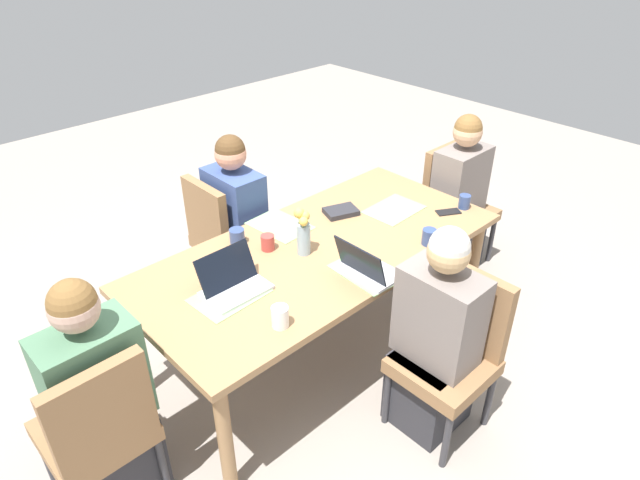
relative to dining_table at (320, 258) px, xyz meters
name	(u,v)px	position (x,y,z in m)	size (l,w,h in m)	color
ground_plane	(320,346)	(0.00, 0.00, -0.67)	(10.00, 10.00, 0.00)	gray
dining_table	(320,258)	(0.00, 0.00, 0.00)	(2.15, 1.01, 0.74)	#9E754C
chair_head_left_left_near	(98,427)	(-1.41, -0.11, -0.17)	(0.44, 0.44, 0.90)	olive
person_head_left_left_near	(103,406)	(-1.35, -0.03, -0.15)	(0.40, 0.36, 1.19)	#2D2D33
chair_far_left_mid	(223,234)	(-0.09, 0.86, -0.17)	(0.44, 0.44, 0.90)	olive
person_far_left_mid	(237,229)	(-0.01, 0.80, -0.15)	(0.36, 0.40, 1.19)	#2D2D33
chair_head_right_left_far	(453,200)	(1.44, 0.07, -0.17)	(0.44, 0.44, 0.90)	olive
person_head_right_left_far	(457,203)	(1.38, -0.01, -0.15)	(0.40, 0.36, 1.19)	#2D2D33
chair_near_right_near	(454,346)	(0.11, -0.86, -0.17)	(0.44, 0.44, 0.90)	olive
person_near_right_near	(435,343)	(0.04, -0.80, -0.15)	(0.36, 0.40, 1.19)	#2D2D33
flower_vase	(303,231)	(-0.10, 0.02, 0.21)	(0.08, 0.10, 0.28)	#8EA8B7
placemat_head_left_left_near	(230,296)	(-0.64, -0.01, 0.07)	(0.36, 0.26, 0.00)	#7FAD70
placemat_far_left_mid	(280,225)	(-0.01, 0.34, 0.07)	(0.36, 0.26, 0.00)	#7FAD70
placemat_head_right_left_far	(394,210)	(0.65, 0.00, 0.07)	(0.36, 0.26, 0.00)	#7FAD70
placemat_near_right_near	(367,271)	(0.02, -0.34, 0.07)	(0.36, 0.26, 0.00)	#7FAD70
laptop_near_right_near	(367,268)	(-0.01, -0.36, 0.11)	(0.22, 0.32, 0.21)	silver
laptop_head_left_left_near	(233,284)	(-0.59, 0.01, 0.11)	(0.32, 0.22, 0.20)	silver
coffee_mug_near_left	(464,202)	(0.99, -0.29, 0.12)	(0.07, 0.07, 0.09)	#33477A
coffee_mug_near_right	(237,236)	(-0.31, 0.36, 0.11)	(0.09, 0.09, 0.09)	#33477A
coffee_mug_centre_left	(429,237)	(0.47, -0.40, 0.12)	(0.08, 0.08, 0.09)	#33477A
coffee_mug_centre_right	(280,317)	(-0.60, -0.36, 0.12)	(0.08, 0.08, 0.11)	white
coffee_mug_far_left	(268,242)	(-0.22, 0.19, 0.12)	(0.08, 0.08, 0.09)	#AD3D38
book_red_cover	(341,211)	(0.37, 0.19, 0.09)	(0.20, 0.14, 0.03)	#28282D
phone_black	(448,212)	(0.87, -0.26, 0.07)	(0.15, 0.07, 0.01)	black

